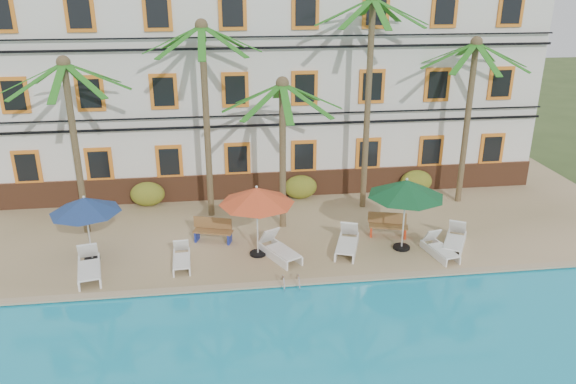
{
  "coord_description": "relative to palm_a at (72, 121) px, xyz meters",
  "views": [
    {
      "loc": [
        -2.34,
        -17.03,
        9.89
      ],
      "look_at": [
        0.26,
        3.0,
        2.0
      ],
      "focal_mm": 35.0,
      "sensor_mm": 36.0,
      "label": 1
    }
  ],
  "objects": [
    {
      "name": "bench_right",
      "position": [
        11.82,
        -1.91,
        -4.07
      ],
      "size": [
        1.57,
        0.87,
        0.93
      ],
      "color": "olive",
      "rests_on": "pool_deck"
    },
    {
      "name": "hotel_building",
      "position": [
        7.69,
        5.8,
        0.59
      ],
      "size": [
        25.4,
        6.44,
        10.22
      ],
      "color": "silver",
      "rests_on": "pool_deck"
    },
    {
      "name": "pool_deck",
      "position": [
        7.69,
        0.82,
        -4.66
      ],
      "size": [
        30.0,
        12.0,
        0.25
      ],
      "primitive_type": "cube",
      "color": "tan",
      "rests_on": "ground"
    },
    {
      "name": "lounger_e",
      "position": [
        13.21,
        -3.74,
        -4.27
      ],
      "size": [
        0.95,
        1.82,
        0.82
      ],
      "color": "white",
      "rests_on": "pool_deck"
    },
    {
      "name": "lounger_f",
      "position": [
        14.02,
        -3.21,
        -4.24
      ],
      "size": [
        1.55,
        2.0,
        0.91
      ],
      "color": "white",
      "rests_on": "pool_deck"
    },
    {
      "name": "palm_b",
      "position": [
        4.94,
        1.03,
        0.66
      ],
      "size": [
        4.57,
        4.57,
        8.07
      ],
      "color": "brown",
      "rests_on": "pool_deck"
    },
    {
      "name": "palm_c",
      "position": [
        7.83,
        -0.49,
        -0.5
      ],
      "size": [
        4.57,
        4.57,
        6.09
      ],
      "color": "brown",
      "rests_on": "pool_deck"
    },
    {
      "name": "bench_left",
      "position": [
        5.03,
        -1.5,
        -4.07
      ],
      "size": [
        1.57,
        0.9,
        0.93
      ],
      "color": "olive",
      "rests_on": "pool_deck"
    },
    {
      "name": "palm_d",
      "position": [
        11.58,
        1.12,
        1.2
      ],
      "size": [
        4.57,
        4.57,
        9.01
      ],
      "color": "brown",
      "rests_on": "pool_deck"
    },
    {
      "name": "umbrella_red",
      "position": [
        6.62,
        -2.86,
        -2.22
      ],
      "size": [
        2.71,
        2.71,
        2.71
      ],
      "color": "black",
      "rests_on": "pool_deck"
    },
    {
      "name": "pool_coping",
      "position": [
        7.69,
        -5.08,
        -4.51
      ],
      "size": [
        30.0,
        0.35,
        0.06
      ],
      "primitive_type": "cube",
      "color": "tan",
      "rests_on": "pool_deck"
    },
    {
      "name": "palm_a",
      "position": [
        0.0,
        0.0,
        0.0
      ],
      "size": [
        4.57,
        4.57,
        6.92
      ],
      "color": "brown",
      "rests_on": "pool_deck"
    },
    {
      "name": "lounger_b",
      "position": [
        3.88,
        -3.29,
        -4.28
      ],
      "size": [
        0.67,
        1.7,
        0.79
      ],
      "color": "white",
      "rests_on": "pool_deck"
    },
    {
      "name": "lounger_d",
      "position": [
        9.95,
        -2.94,
        -4.23
      ],
      "size": [
        1.33,
        2.12,
        0.94
      ],
      "color": "white",
      "rests_on": "pool_deck"
    },
    {
      "name": "lounger_c",
      "position": [
        7.36,
        -3.14,
        -4.23
      ],
      "size": [
        1.53,
        2.1,
        0.94
      ],
      "color": "white",
      "rests_on": "pool_deck"
    },
    {
      "name": "shrub_left",
      "position": [
        2.16,
        2.42,
        -3.99
      ],
      "size": [
        1.5,
        0.9,
        1.1
      ],
      "primitive_type": "ellipsoid",
      "color": "#295919",
      "rests_on": "pool_deck"
    },
    {
      "name": "umbrella_green",
      "position": [
        12.01,
        -3.06,
        -2.13
      ],
      "size": [
        2.82,
        2.82,
        2.81
      ],
      "color": "black",
      "rests_on": "pool_deck"
    },
    {
      "name": "shrub_mid",
      "position": [
        9.0,
        2.42,
        -3.99
      ],
      "size": [
        1.5,
        0.9,
        1.1
      ],
      "primitive_type": "ellipsoid",
      "color": "#295919",
      "rests_on": "pool_deck"
    },
    {
      "name": "lounger_a",
      "position": [
        0.79,
        -3.61,
        -4.22
      ],
      "size": [
        1.12,
        2.14,
        0.96
      ],
      "color": "white",
      "rests_on": "pool_deck"
    },
    {
      "name": "ground",
      "position": [
        7.69,
        -4.18,
        -4.79
      ],
      "size": [
        100.0,
        100.0,
        0.0
      ],
      "primitive_type": "plane",
      "color": "#384C23",
      "rests_on": "ground"
    },
    {
      "name": "umbrella_blue",
      "position": [
        0.65,
        -2.45,
        -2.42
      ],
      "size": [
        2.48,
        2.48,
        2.48
      ],
      "color": "black",
      "rests_on": "pool_deck"
    },
    {
      "name": "shrub_right",
      "position": [
        14.48,
        2.42,
        -3.99
      ],
      "size": [
        1.5,
        0.9,
        1.1
      ],
      "primitive_type": "ellipsoid",
      "color": "#295919",
      "rests_on": "pool_deck"
    },
    {
      "name": "palm_e",
      "position": [
        16.05,
        1.19,
        0.2
      ],
      "size": [
        4.57,
        4.57,
        7.26
      ],
      "color": "brown",
      "rests_on": "pool_deck"
    },
    {
      "name": "pool_ladder",
      "position": [
        7.53,
        -5.18,
        -4.54
      ],
      "size": [
        0.54,
        0.74,
        0.74
      ],
      "color": "silver",
      "rests_on": "ground"
    }
  ]
}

